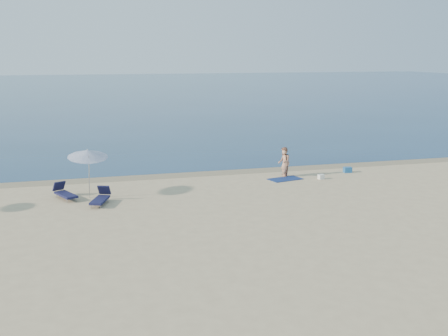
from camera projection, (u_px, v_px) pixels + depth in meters
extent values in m
plane|color=tan|center=(379.00, 315.00, 15.59)|extent=(160.00, 160.00, 0.00)
cube|color=#0C284A|center=(110.00, 90.00, 109.95)|extent=(240.00, 160.00, 0.01)
cube|color=#847254|center=(209.00, 173.00, 33.90)|extent=(240.00, 1.60, 0.00)
imported|color=tan|center=(285.00, 163.00, 32.81)|extent=(0.47, 0.64, 1.61)
imported|color=#B0755C|center=(284.00, 162.00, 32.80)|extent=(0.90, 1.02, 1.76)
cube|color=navy|center=(285.00, 179.00, 32.27)|extent=(2.08, 1.47, 0.03)
cube|color=white|center=(321.00, 177.00, 32.30)|extent=(0.36, 0.32, 0.27)
cube|color=#1C5A9B|center=(348.00, 170.00, 34.09)|extent=(0.50, 0.37, 0.33)
cylinder|color=silver|center=(89.00, 177.00, 27.77)|extent=(0.09, 0.43, 2.28)
cone|color=white|center=(88.00, 154.00, 27.90)|extent=(2.20, 2.23, 0.68)
sphere|color=silver|center=(88.00, 150.00, 27.86)|extent=(0.07, 0.07, 0.07)
cube|color=#15163B|center=(66.00, 195.00, 27.84)|extent=(1.18, 1.70, 0.11)
cube|color=#15163B|center=(59.00, 186.00, 28.38)|extent=(0.69, 0.59, 0.52)
cylinder|color=#A5A5AD|center=(71.00, 196.00, 28.01)|extent=(0.03, 0.03, 0.23)
cube|color=#15173B|center=(100.00, 200.00, 26.83)|extent=(1.09, 1.71, 0.11)
cube|color=#15173B|center=(104.00, 190.00, 27.55)|extent=(0.68, 0.56, 0.52)
cylinder|color=#A5A5AD|center=(105.00, 203.00, 26.83)|extent=(0.03, 0.03, 0.24)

